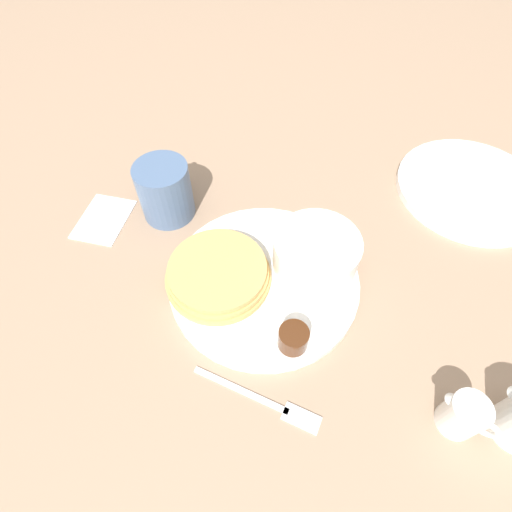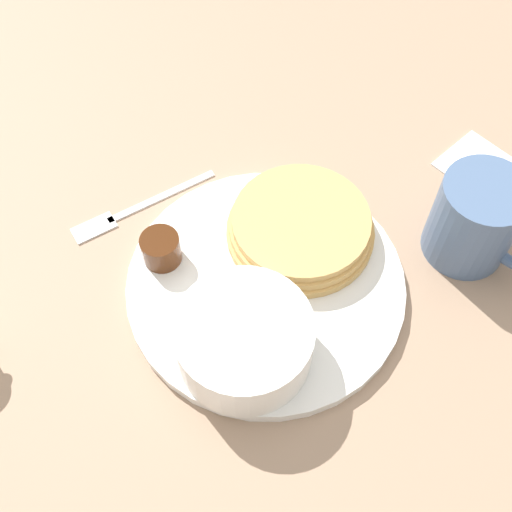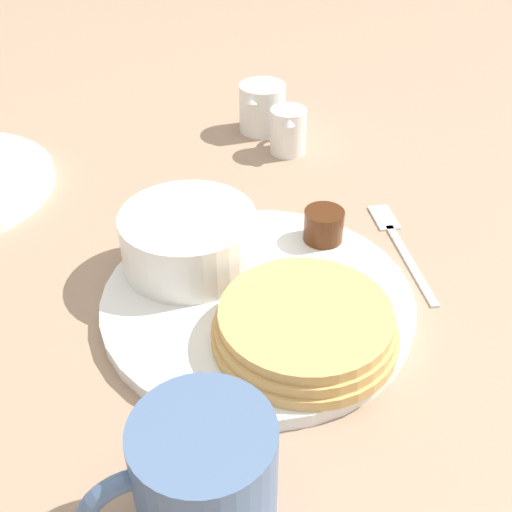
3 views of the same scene
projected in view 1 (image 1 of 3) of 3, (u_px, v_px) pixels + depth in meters
name	position (u px, v px, depth m)	size (l,w,h in m)	color
ground_plane	(264.00, 283.00, 0.53)	(4.00, 4.00, 0.00)	#9E7F66
plate	(264.00, 281.00, 0.53)	(0.25, 0.25, 0.01)	white
pancake_stack	(218.00, 273.00, 0.51)	(0.14, 0.14, 0.03)	tan
bowl	(316.00, 252.00, 0.51)	(0.11, 0.11, 0.05)	white
syrup_cup	(293.00, 338.00, 0.46)	(0.04, 0.04, 0.03)	#47230F
butter_ramekin	(335.00, 261.00, 0.52)	(0.04, 0.04, 0.04)	white
coffee_mug	(166.00, 190.00, 0.57)	(0.11, 0.08, 0.09)	slate
creamer_pitcher_near	(464.00, 415.00, 0.41)	(0.04, 0.06, 0.05)	white
fork	(270.00, 404.00, 0.44)	(0.03, 0.15, 0.00)	silver
napkin	(104.00, 219.00, 0.60)	(0.10, 0.07, 0.00)	white
far_plate	(471.00, 188.00, 0.63)	(0.23, 0.23, 0.01)	white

